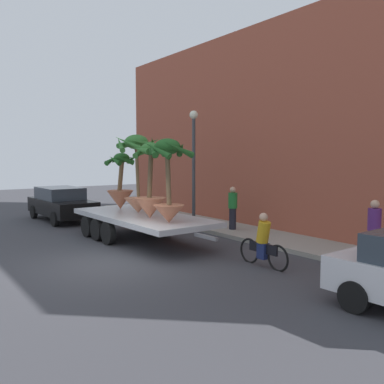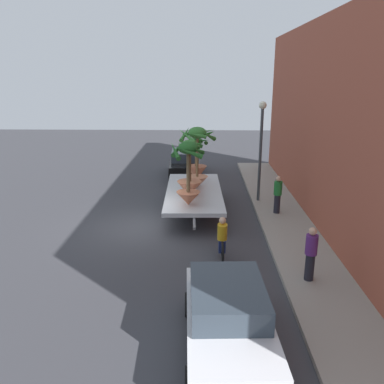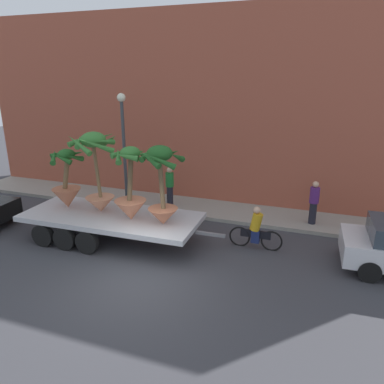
% 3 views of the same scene
% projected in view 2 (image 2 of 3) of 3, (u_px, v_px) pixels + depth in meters
% --- Properties ---
extents(ground_plane, '(60.00, 60.00, 0.00)m').
position_uv_depth(ground_plane, '(143.00, 227.00, 16.58)').
color(ground_plane, '#38383D').
extents(sidewalk, '(24.00, 2.20, 0.15)m').
position_uv_depth(sidewalk, '(288.00, 227.00, 16.41)').
color(sidewalk, gray).
rests_on(sidewalk, ground).
extents(building_facade, '(24.00, 1.20, 8.43)m').
position_uv_depth(building_facade, '(340.00, 127.00, 15.17)').
color(building_facade, '#9E4C38').
rests_on(building_facade, ground).
extents(flatbed_trailer, '(7.35, 2.73, 0.98)m').
position_uv_depth(flatbed_trailer, '(194.00, 193.00, 18.65)').
color(flatbed_trailer, '#B7BABF').
rests_on(flatbed_trailer, ground).
extents(potted_palm_rear, '(1.37, 1.48, 2.64)m').
position_uv_depth(potted_palm_rear, '(188.00, 173.00, 15.98)').
color(potted_palm_rear, '#B26647').
rests_on(potted_palm_rear, flatbed_trailer).
extents(potted_palm_middle, '(1.80, 1.84, 2.88)m').
position_uv_depth(potted_palm_middle, '(197.00, 156.00, 18.44)').
color(potted_palm_middle, tan).
rests_on(potted_palm_middle, flatbed_trailer).
extents(potted_palm_front, '(1.24, 1.31, 2.22)m').
position_uv_depth(potted_palm_front, '(197.00, 164.00, 19.90)').
color(potted_palm_front, '#B26647').
rests_on(potted_palm_front, flatbed_trailer).
extents(potted_palm_extra, '(1.29, 1.29, 2.54)m').
position_uv_depth(potted_palm_extra, '(189.00, 176.00, 17.20)').
color(potted_palm_extra, '#C17251').
rests_on(potted_palm_extra, flatbed_trailer).
extents(cyclist, '(1.84, 0.34, 1.54)m').
position_uv_depth(cyclist, '(222.00, 240.00, 13.66)').
color(cyclist, black).
rests_on(cyclist, ground).
extents(parked_car, '(4.33, 2.12, 1.58)m').
position_uv_depth(parked_car, '(228.00, 317.00, 9.04)').
color(parked_car, silver).
rests_on(parked_car, ground).
extents(trailing_car, '(4.63, 2.08, 1.58)m').
position_uv_depth(trailing_car, '(185.00, 163.00, 24.79)').
color(trailing_car, black).
rests_on(trailing_car, ground).
extents(pedestrian_near_gate, '(0.36, 0.36, 1.71)m').
position_uv_depth(pedestrian_near_gate, '(278.00, 194.00, 17.62)').
color(pedestrian_near_gate, black).
rests_on(pedestrian_near_gate, sidewalk).
extents(pedestrian_far_left, '(0.36, 0.36, 1.71)m').
position_uv_depth(pedestrian_far_left, '(311.00, 253.00, 11.81)').
color(pedestrian_far_left, black).
rests_on(pedestrian_far_left, sidewalk).
extents(street_lamp, '(0.36, 0.36, 4.83)m').
position_uv_depth(street_lamp, '(261.00, 139.00, 18.76)').
color(street_lamp, '#383D42').
rests_on(street_lamp, sidewalk).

